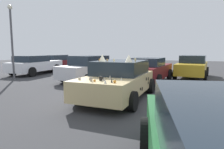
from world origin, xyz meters
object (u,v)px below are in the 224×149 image
(parked_sedan_far_left, at_px, (148,70))
(parked_sedan_behind_right, at_px, (91,69))
(parked_sedan_far_right, at_px, (35,65))
(lot_lamp_post, at_px, (12,35))
(art_car_decorated, at_px, (120,79))
(parked_sedan_row_back_far, at_px, (56,62))
(parked_sedan_behind_left, at_px, (192,66))

(parked_sedan_far_left, bearing_deg, parked_sedan_behind_right, 107.86)
(parked_sedan_far_left, height_order, parked_sedan_far_right, parked_sedan_far_right)
(parked_sedan_far_left, bearing_deg, lot_lamp_post, 109.58)
(art_car_decorated, relative_size, parked_sedan_behind_right, 1.00)
(art_car_decorated, relative_size, parked_sedan_far_left, 0.96)
(parked_sedan_behind_right, relative_size, parked_sedan_far_right, 0.97)
(parked_sedan_row_back_far, bearing_deg, art_car_decorated, -128.80)
(lot_lamp_post, bearing_deg, art_car_decorated, -104.77)
(parked_sedan_behind_right, xyz_separation_m, parked_sedan_far_left, (0.73, -3.30, -0.03))
(parked_sedan_behind_right, relative_size, parked_sedan_row_back_far, 0.99)
(parked_sedan_far_left, distance_m, lot_lamp_post, 8.49)
(art_car_decorated, bearing_deg, parked_sedan_far_left, 176.58)
(parked_sedan_far_right, bearing_deg, parked_sedan_far_left, -96.55)
(art_car_decorated, relative_size, lot_lamp_post, 0.99)
(parked_sedan_row_back_far, height_order, parked_sedan_far_left, parked_sedan_far_left)
(parked_sedan_behind_left, xyz_separation_m, parked_sedan_far_left, (-3.23, 2.34, -0.02))
(art_car_decorated, bearing_deg, lot_lamp_post, -103.78)
(parked_sedan_row_back_far, height_order, parked_sedan_far_right, parked_sedan_far_right)
(parked_sedan_row_back_far, bearing_deg, lot_lamp_post, -162.04)
(parked_sedan_behind_right, height_order, parked_sedan_behind_left, parked_sedan_behind_right)
(parked_sedan_behind_left, bearing_deg, parked_sedan_far_left, -29.81)
(parked_sedan_row_back_far, xyz_separation_m, lot_lamp_post, (-6.38, -1.70, 2.02))
(parked_sedan_row_back_far, bearing_deg, parked_sedan_behind_left, -92.38)
(art_car_decorated, relative_size, parked_sedan_row_back_far, 0.99)
(parked_sedan_row_back_far, height_order, parked_sedan_behind_left, parked_sedan_behind_left)
(art_car_decorated, height_order, parked_sedan_far_right, art_car_decorated)
(parked_sedan_far_left, bearing_deg, art_car_decorated, -178.96)
(lot_lamp_post, bearing_deg, parked_sedan_far_left, -75.88)
(parked_sedan_row_back_far, bearing_deg, parked_sedan_far_left, -111.20)
(art_car_decorated, xyz_separation_m, parked_sedan_behind_left, (7.27, -2.66, 0.01))
(parked_sedan_behind_left, bearing_deg, parked_sedan_row_back_far, -89.23)
(parked_sedan_row_back_far, relative_size, lot_lamp_post, 1.00)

